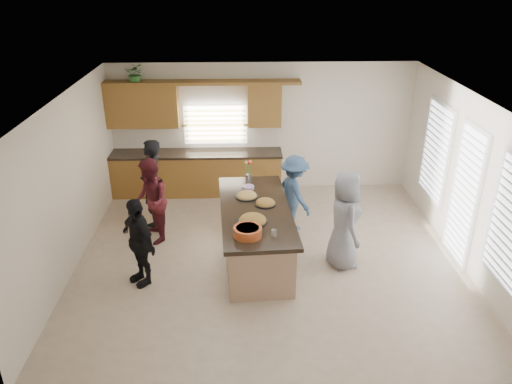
{
  "coord_description": "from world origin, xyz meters",
  "views": [
    {
      "loc": [
        -0.44,
        -7.43,
        4.66
      ],
      "look_at": [
        -0.21,
        0.19,
        1.15
      ],
      "focal_mm": 35.0,
      "sensor_mm": 36.0,
      "label": 1
    }
  ],
  "objects_px": {
    "salad_bowl": "(248,231)",
    "woman_left_mid": "(151,201)",
    "woman_left_back": "(152,183)",
    "woman_left_front": "(138,242)",
    "woman_right_front": "(344,220)",
    "woman_right_back": "(294,193)",
    "island": "(255,234)"
  },
  "relations": [
    {
      "from": "island",
      "to": "salad_bowl",
      "type": "relative_size",
      "value": 6.49
    },
    {
      "from": "woman_left_back",
      "to": "woman_right_back",
      "type": "relative_size",
      "value": 1.17
    },
    {
      "from": "salad_bowl",
      "to": "woman_left_back",
      "type": "height_order",
      "value": "woman_left_back"
    },
    {
      "from": "salad_bowl",
      "to": "woman_left_mid",
      "type": "distance_m",
      "value": 2.33
    },
    {
      "from": "woman_left_front",
      "to": "woman_right_front",
      "type": "distance_m",
      "value": 3.31
    },
    {
      "from": "island",
      "to": "woman_right_front",
      "type": "relative_size",
      "value": 1.65
    },
    {
      "from": "salad_bowl",
      "to": "woman_right_back",
      "type": "distance_m",
      "value": 2.18
    },
    {
      "from": "woman_left_front",
      "to": "woman_right_back",
      "type": "xyz_separation_m",
      "value": [
        2.6,
        1.71,
        -0.0
      ]
    },
    {
      "from": "island",
      "to": "woman_left_back",
      "type": "distance_m",
      "value": 2.36
    },
    {
      "from": "island",
      "to": "woman_right_front",
      "type": "distance_m",
      "value": 1.52
    },
    {
      "from": "island",
      "to": "woman_right_front",
      "type": "height_order",
      "value": "woman_right_front"
    },
    {
      "from": "woman_left_back",
      "to": "woman_left_mid",
      "type": "bearing_deg",
      "value": 18.58
    },
    {
      "from": "salad_bowl",
      "to": "woman_left_front",
      "type": "height_order",
      "value": "woman_left_front"
    },
    {
      "from": "island",
      "to": "woman_right_back",
      "type": "distance_m",
      "value": 1.32
    },
    {
      "from": "woman_left_back",
      "to": "woman_left_front",
      "type": "relative_size",
      "value": 1.17
    },
    {
      "from": "woman_right_front",
      "to": "woman_left_front",
      "type": "bearing_deg",
      "value": 88.72
    },
    {
      "from": "woman_left_front",
      "to": "woman_right_back",
      "type": "height_order",
      "value": "woman_left_front"
    },
    {
      "from": "woman_left_front",
      "to": "woman_right_back",
      "type": "bearing_deg",
      "value": 82.67
    },
    {
      "from": "salad_bowl",
      "to": "woman_right_front",
      "type": "distance_m",
      "value": 1.74
    },
    {
      "from": "woman_left_mid",
      "to": "salad_bowl",
      "type": "bearing_deg",
      "value": 30.38
    },
    {
      "from": "woman_left_mid",
      "to": "woman_left_front",
      "type": "relative_size",
      "value": 1.07
    },
    {
      "from": "island",
      "to": "woman_left_back",
      "type": "xyz_separation_m",
      "value": [
        -1.92,
        1.3,
        0.41
      ]
    },
    {
      "from": "woman_left_front",
      "to": "island",
      "type": "bearing_deg",
      "value": 69.25
    },
    {
      "from": "salad_bowl",
      "to": "woman_right_front",
      "type": "relative_size",
      "value": 0.25
    },
    {
      "from": "salad_bowl",
      "to": "woman_right_back",
      "type": "height_order",
      "value": "woman_right_back"
    },
    {
      "from": "woman_right_back",
      "to": "woman_right_front",
      "type": "bearing_deg",
      "value": -177.48
    },
    {
      "from": "woman_left_back",
      "to": "woman_left_front",
      "type": "bearing_deg",
      "value": 14.8
    },
    {
      "from": "woman_right_front",
      "to": "woman_left_back",
      "type": "bearing_deg",
      "value": 56.72
    },
    {
      "from": "woman_left_mid",
      "to": "woman_right_front",
      "type": "distance_m",
      "value": 3.42
    },
    {
      "from": "salad_bowl",
      "to": "woman_left_back",
      "type": "xyz_separation_m",
      "value": [
        -1.78,
        2.23,
        -0.17
      ]
    },
    {
      "from": "woman_left_back",
      "to": "woman_right_front",
      "type": "xyz_separation_m",
      "value": [
        3.37,
        -1.56,
        -0.02
      ]
    },
    {
      "from": "woman_left_back",
      "to": "woman_left_front",
      "type": "distance_m",
      "value": 1.98
    }
  ]
}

